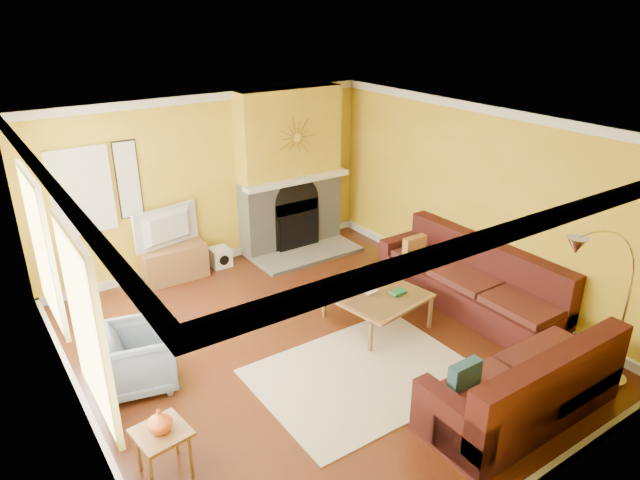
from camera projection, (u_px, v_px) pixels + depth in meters
floor at (317, 344)px, 7.15m from camera, size 5.50×6.00×0.02m
ceiling at (317, 128)px, 6.09m from camera, size 5.50×6.00×0.02m
wall_back at (209, 181)px, 8.91m from camera, size 5.50×0.02×2.70m
wall_front at (538, 375)px, 4.33m from camera, size 5.50×0.02×2.70m
wall_left at (66, 313)px, 5.19m from camera, size 0.02×6.00×2.70m
wall_right at (479, 201)px, 8.05m from camera, size 0.02×6.00×2.70m
baseboard at (317, 339)px, 7.13m from camera, size 5.50×6.00×0.12m
crown_molding at (317, 135)px, 6.12m from camera, size 5.50×6.00×0.12m
window_left_near at (41, 249)px, 6.14m from camera, size 0.06×1.22×1.72m
window_left_far at (84, 326)px, 4.70m from camera, size 0.06×1.22×1.72m
window_back at (82, 191)px, 7.81m from camera, size 0.82×0.06×1.22m
wall_art at (128, 180)px, 8.13m from camera, size 0.34×0.04×1.14m
fireplace at (290, 171)px, 9.45m from camera, size 1.80×0.40×2.70m
mantel at (298, 180)px, 9.31m from camera, size 1.92×0.22×0.08m
hearth at (309, 255)px, 9.55m from camera, size 1.80×0.70×0.06m
sunburst at (297, 138)px, 9.04m from camera, size 0.70×0.04×0.70m
rug at (363, 374)px, 6.55m from camera, size 2.40×1.80×0.02m
sectional_sofa at (444, 310)px, 7.03m from camera, size 2.85×3.74×0.90m
coffee_table at (376, 308)px, 7.54m from camera, size 1.27×1.27×0.44m
media_console at (174, 263)px, 8.70m from camera, size 0.97×0.44×0.54m
tv at (170, 228)px, 8.48m from camera, size 1.06×0.35×0.61m
subwoofer at (220, 257)px, 9.17m from camera, size 0.30×0.30×0.30m
armchair at (137, 358)px, 6.25m from camera, size 0.95×0.93×0.72m
side_table at (164, 453)px, 5.10m from camera, size 0.50×0.50×0.49m
vase at (160, 421)px, 4.96m from camera, size 0.25×0.25×0.23m
book at (362, 292)px, 7.45m from camera, size 0.22×0.28×0.03m
arc_lamp at (598, 317)px, 5.77m from camera, size 1.30×0.36×2.04m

